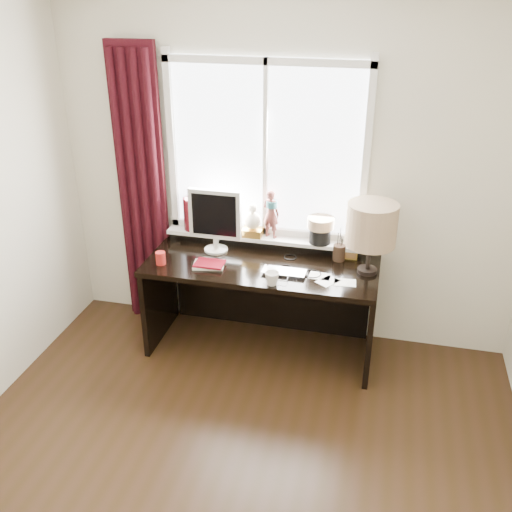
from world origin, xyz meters
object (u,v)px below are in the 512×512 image
(mug, at_px, (272,278))
(desk, at_px, (264,286))
(monitor, at_px, (215,217))
(table_lamp, at_px, (371,225))
(red_cup, at_px, (161,258))
(laptop, at_px, (284,272))

(mug, height_order, desk, mug)
(monitor, bearing_deg, table_lamp, -4.50)
(desk, bearing_deg, red_cup, -158.98)
(desk, xyz_separation_m, monitor, (-0.39, 0.04, 0.52))
(laptop, xyz_separation_m, monitor, (-0.58, 0.25, 0.27))
(table_lamp, bearing_deg, laptop, -164.51)
(red_cup, distance_m, desk, 0.82)
(desk, height_order, monitor, monitor)
(red_cup, xyz_separation_m, monitor, (0.33, 0.31, 0.23))
(desk, distance_m, table_lamp, 0.98)
(desk, relative_size, monitor, 3.47)
(laptop, relative_size, red_cup, 3.31)
(monitor, distance_m, table_lamp, 1.16)
(laptop, xyz_separation_m, desk, (-0.19, 0.21, -0.26))
(mug, distance_m, monitor, 0.72)
(mug, bearing_deg, monitor, 141.30)
(red_cup, height_order, desk, red_cup)
(red_cup, height_order, table_lamp, table_lamp)
(laptop, distance_m, monitor, 0.69)
(laptop, bearing_deg, monitor, 158.35)
(laptop, height_order, mug, mug)
(laptop, relative_size, mug, 3.10)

